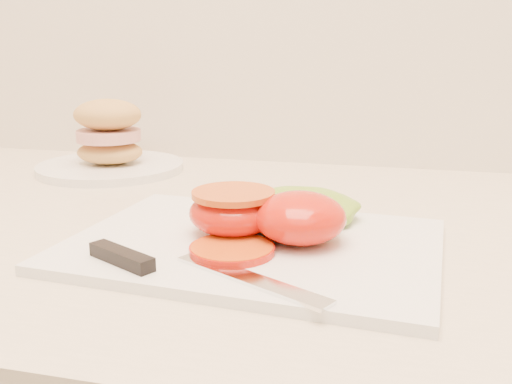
# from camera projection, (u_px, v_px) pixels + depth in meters

# --- Properties ---
(cutting_board) EXTENTS (0.36, 0.27, 0.01)m
(cutting_board) POSITION_uv_depth(u_px,v_px,m) (253.00, 245.00, 0.54)
(cutting_board) COLOR white
(cutting_board) RESTS_ON counter
(tomato_half_dome) EXTENTS (0.09, 0.09, 0.05)m
(tomato_half_dome) POSITION_uv_depth(u_px,v_px,m) (300.00, 217.00, 0.53)
(tomato_half_dome) COLOR red
(tomato_half_dome) RESTS_ON cutting_board
(tomato_half_cut) EXTENTS (0.09, 0.09, 0.04)m
(tomato_half_cut) POSITION_uv_depth(u_px,v_px,m) (233.00, 211.00, 0.56)
(tomato_half_cut) COLOR red
(tomato_half_cut) RESTS_ON cutting_board
(tomato_slice_0) EXTENTS (0.07, 0.07, 0.01)m
(tomato_slice_0) POSITION_uv_depth(u_px,v_px,m) (232.00, 249.00, 0.51)
(tomato_slice_0) COLOR #D0550A
(tomato_slice_0) RESTS_ON cutting_board
(lettuce_leaf_0) EXTENTS (0.13, 0.10, 0.03)m
(lettuce_leaf_0) POSITION_uv_depth(u_px,v_px,m) (302.00, 208.00, 0.60)
(lettuce_leaf_0) COLOR #93BE32
(lettuce_leaf_0) RESTS_ON cutting_board
(knife) EXTENTS (0.22, 0.09, 0.01)m
(knife) POSITION_uv_depth(u_px,v_px,m) (170.00, 265.00, 0.47)
(knife) COLOR silver
(knife) RESTS_ON cutting_board
(sandwich_plate) EXTENTS (0.22, 0.22, 0.11)m
(sandwich_plate) POSITION_uv_depth(u_px,v_px,m) (110.00, 146.00, 0.87)
(sandwich_plate) COLOR white
(sandwich_plate) RESTS_ON counter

